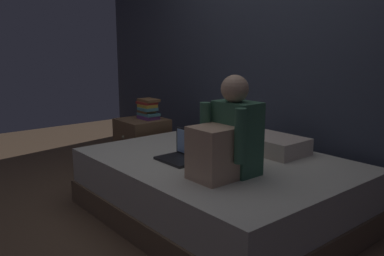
# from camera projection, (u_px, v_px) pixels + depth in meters

# --- Properties ---
(ground_plane) EXTENTS (8.00, 8.00, 0.00)m
(ground_plane) POSITION_uv_depth(u_px,v_px,m) (171.00, 217.00, 3.08)
(ground_plane) COLOR brown
(wall_back) EXTENTS (5.60, 0.10, 2.70)m
(wall_back) POSITION_uv_depth(u_px,v_px,m) (278.00, 39.00, 3.55)
(wall_back) COLOR #383D4C
(wall_back) RESTS_ON ground_plane
(bed) EXTENTS (2.00, 1.50, 0.46)m
(bed) POSITION_uv_depth(u_px,v_px,m) (218.00, 188.00, 3.07)
(bed) COLOR #7A6047
(bed) RESTS_ON ground_plane
(nightstand) EXTENTS (0.44, 0.46, 0.56)m
(nightstand) POSITION_uv_depth(u_px,v_px,m) (143.00, 146.00, 4.13)
(nightstand) COLOR brown
(nightstand) RESTS_ON ground_plane
(person_sitting) EXTENTS (0.39, 0.44, 0.66)m
(person_sitting) POSITION_uv_depth(u_px,v_px,m) (227.00, 138.00, 2.58)
(person_sitting) COLOR #38664C
(person_sitting) RESTS_ON bed
(laptop) EXTENTS (0.32, 0.23, 0.22)m
(laptop) POSITION_uv_depth(u_px,v_px,m) (183.00, 153.00, 2.96)
(laptop) COLOR black
(laptop) RESTS_ON bed
(pillow) EXTENTS (0.56, 0.36, 0.13)m
(pillow) POSITION_uv_depth(u_px,v_px,m) (270.00, 144.00, 3.19)
(pillow) COLOR beige
(pillow) RESTS_ON bed
(book_stack) EXTENTS (0.23, 0.17, 0.20)m
(book_stack) POSITION_uv_depth(u_px,v_px,m) (148.00, 109.00, 4.07)
(book_stack) COLOR #703D84
(book_stack) RESTS_ON nightstand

